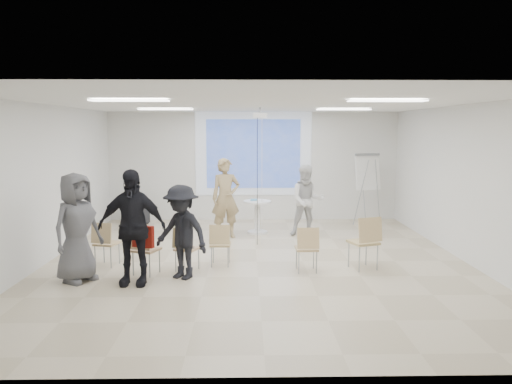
{
  "coord_description": "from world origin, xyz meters",
  "views": [
    {
      "loc": [
        -0.2,
        -9.34,
        2.54
      ],
      "look_at": [
        0.0,
        0.8,
        1.25
      ],
      "focal_mm": 35.0,
      "sensor_mm": 36.0,
      "label": 1
    }
  ],
  "objects_px": {
    "player_left": "(226,193)",
    "flipchart_easel": "(368,172)",
    "av_cart": "(137,211)",
    "laptop": "(187,247)",
    "player_right": "(307,197)",
    "chair_far_left": "(105,240)",
    "audience_mid": "(181,226)",
    "chair_left_mid": "(144,246)",
    "audience_left": "(132,219)",
    "chair_center": "(220,241)",
    "audience_outer": "(76,221)",
    "chair_right_far": "(366,238)",
    "chair_right_inner": "(307,245)",
    "pedestal_table": "(257,215)",
    "chair_left_inner": "(185,246)"
  },
  "relations": [
    {
      "from": "player_left",
      "to": "flipchart_easel",
      "type": "distance_m",
      "value": 3.98
    },
    {
      "from": "av_cart",
      "to": "player_left",
      "type": "bearing_deg",
      "value": -11.83
    },
    {
      "from": "laptop",
      "to": "player_right",
      "type": "bearing_deg",
      "value": -109.71
    },
    {
      "from": "chair_far_left",
      "to": "audience_mid",
      "type": "relative_size",
      "value": 0.46
    },
    {
      "from": "player_left",
      "to": "chair_left_mid",
      "type": "distance_m",
      "value": 3.37
    },
    {
      "from": "player_left",
      "to": "audience_left",
      "type": "relative_size",
      "value": 0.97
    },
    {
      "from": "laptop",
      "to": "audience_mid",
      "type": "xyz_separation_m",
      "value": [
        -0.03,
        -0.49,
        0.48
      ]
    },
    {
      "from": "player_right",
      "to": "chair_far_left",
      "type": "xyz_separation_m",
      "value": [
        -4.06,
        -2.63,
        -0.44
      ]
    },
    {
      "from": "flipchart_easel",
      "to": "laptop",
      "type": "bearing_deg",
      "value": -150.56
    },
    {
      "from": "chair_center",
      "to": "audience_left",
      "type": "xyz_separation_m",
      "value": [
        -1.37,
        -1.04,
        0.61
      ]
    },
    {
      "from": "player_right",
      "to": "audience_outer",
      "type": "xyz_separation_m",
      "value": [
        -4.26,
        -3.52,
        0.09
      ]
    },
    {
      "from": "chair_right_far",
      "to": "flipchart_easel",
      "type": "bearing_deg",
      "value": 57.6
    },
    {
      "from": "chair_right_inner",
      "to": "laptop",
      "type": "relative_size",
      "value": 2.83
    },
    {
      "from": "pedestal_table",
      "to": "audience_left",
      "type": "height_order",
      "value": "audience_left"
    },
    {
      "from": "flipchart_easel",
      "to": "chair_right_far",
      "type": "bearing_deg",
      "value": -119.11
    },
    {
      "from": "chair_right_far",
      "to": "audience_left",
      "type": "distance_m",
      "value": 4.11
    },
    {
      "from": "audience_left",
      "to": "flipchart_easel",
      "type": "xyz_separation_m",
      "value": [
        5.06,
        5.03,
        0.31
      ]
    },
    {
      "from": "player_right",
      "to": "chair_far_left",
      "type": "height_order",
      "value": "player_right"
    },
    {
      "from": "audience_mid",
      "to": "chair_far_left",
      "type": "bearing_deg",
      "value": -174.5
    },
    {
      "from": "pedestal_table",
      "to": "chair_left_inner",
      "type": "height_order",
      "value": "pedestal_table"
    },
    {
      "from": "chair_left_inner",
      "to": "audience_left",
      "type": "relative_size",
      "value": 0.37
    },
    {
      "from": "audience_left",
      "to": "pedestal_table",
      "type": "bearing_deg",
      "value": 65.62
    },
    {
      "from": "pedestal_table",
      "to": "chair_center",
      "type": "distance_m",
      "value": 3.02
    },
    {
      "from": "pedestal_table",
      "to": "audience_left",
      "type": "xyz_separation_m",
      "value": [
        -2.13,
        -3.97,
        0.63
      ]
    },
    {
      "from": "chair_center",
      "to": "flipchart_easel",
      "type": "bearing_deg",
      "value": 49.46
    },
    {
      "from": "chair_left_inner",
      "to": "chair_right_far",
      "type": "distance_m",
      "value": 3.24
    },
    {
      "from": "player_right",
      "to": "audience_outer",
      "type": "distance_m",
      "value": 5.52
    },
    {
      "from": "audience_mid",
      "to": "av_cart",
      "type": "bearing_deg",
      "value": 142.46
    },
    {
      "from": "chair_far_left",
      "to": "audience_outer",
      "type": "bearing_deg",
      "value": -89.1
    },
    {
      "from": "chair_left_mid",
      "to": "laptop",
      "type": "xyz_separation_m",
      "value": [
        0.72,
        0.3,
        -0.09
      ]
    },
    {
      "from": "chair_left_inner",
      "to": "audience_mid",
      "type": "relative_size",
      "value": 0.44
    },
    {
      "from": "player_left",
      "to": "player_right",
      "type": "xyz_separation_m",
      "value": [
        1.93,
        0.15,
        -0.12
      ]
    },
    {
      "from": "audience_left",
      "to": "flipchart_easel",
      "type": "distance_m",
      "value": 7.14
    },
    {
      "from": "chair_left_mid",
      "to": "chair_center",
      "type": "height_order",
      "value": "chair_left_mid"
    },
    {
      "from": "chair_left_inner",
      "to": "flipchart_easel",
      "type": "xyz_separation_m",
      "value": [
        4.29,
        4.32,
        0.92
      ]
    },
    {
      "from": "player_left",
      "to": "laptop",
      "type": "relative_size",
      "value": 7.19
    },
    {
      "from": "player_left",
      "to": "chair_right_far",
      "type": "relative_size",
      "value": 2.15
    },
    {
      "from": "chair_right_far",
      "to": "flipchart_easel",
      "type": "distance_m",
      "value": 4.48
    },
    {
      "from": "audience_mid",
      "to": "flipchart_easel",
      "type": "distance_m",
      "value": 6.4
    },
    {
      "from": "player_left",
      "to": "player_right",
      "type": "height_order",
      "value": "player_left"
    },
    {
      "from": "chair_left_inner",
      "to": "chair_right_inner",
      "type": "distance_m",
      "value": 2.17
    },
    {
      "from": "chair_right_inner",
      "to": "audience_outer",
      "type": "distance_m",
      "value": 3.95
    },
    {
      "from": "pedestal_table",
      "to": "chair_right_inner",
      "type": "xyz_separation_m",
      "value": [
        0.81,
        -3.35,
        0.03
      ]
    },
    {
      "from": "player_left",
      "to": "audience_outer",
      "type": "bearing_deg",
      "value": -140.22
    },
    {
      "from": "chair_right_inner",
      "to": "audience_left",
      "type": "bearing_deg",
      "value": -169.89
    },
    {
      "from": "player_right",
      "to": "av_cart",
      "type": "xyz_separation_m",
      "value": [
        -4.36,
        1.51,
        -0.58
      ]
    },
    {
      "from": "pedestal_table",
      "to": "audience_outer",
      "type": "height_order",
      "value": "audience_outer"
    },
    {
      "from": "chair_right_far",
      "to": "flipchart_easel",
      "type": "relative_size",
      "value": 0.52
    },
    {
      "from": "audience_mid",
      "to": "chair_left_mid",
      "type": "bearing_deg",
      "value": -163.18
    },
    {
      "from": "audience_mid",
      "to": "flipchart_easel",
      "type": "bearing_deg",
      "value": 79.86
    }
  ]
}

